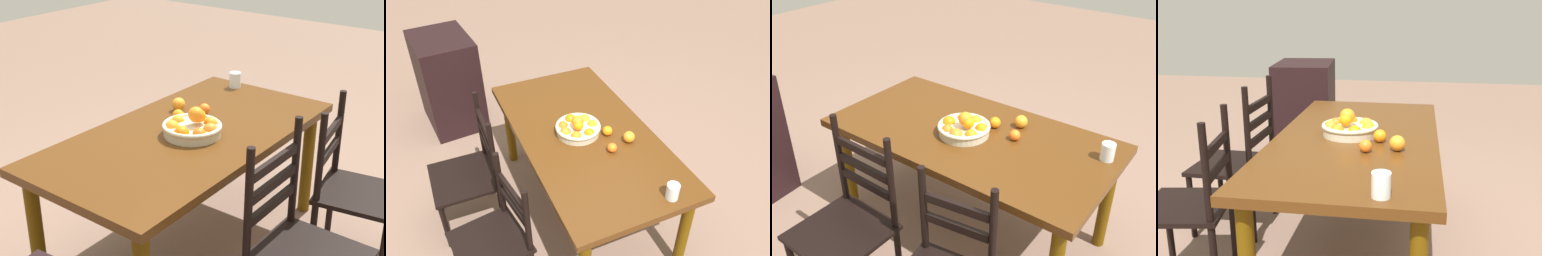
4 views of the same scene
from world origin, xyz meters
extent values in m
plane|color=#7E6151|center=(0.00, 0.00, 0.00)|extent=(12.00, 12.00, 0.00)
cube|color=#4F2B0F|center=(0.00, 0.00, 0.70)|extent=(1.72, 0.88, 0.05)
cylinder|color=#583905|center=(-0.77, -0.35, 0.34)|extent=(0.07, 0.07, 0.68)
cylinder|color=#583905|center=(0.77, -0.35, 0.34)|extent=(0.07, 0.07, 0.68)
cylinder|color=#583905|center=(0.77, 0.35, 0.34)|extent=(0.07, 0.07, 0.68)
cube|color=black|center=(0.23, 0.84, 0.43)|extent=(0.46, 0.46, 0.03)
cylinder|color=black|center=(0.42, 0.64, 0.21)|extent=(0.04, 0.04, 0.42)
cylinder|color=black|center=(0.42, 0.64, 0.71)|extent=(0.04, 0.04, 0.54)
cylinder|color=black|center=(0.02, 0.64, 0.71)|extent=(0.04, 0.04, 0.54)
cube|color=black|center=(0.22, 0.64, 0.63)|extent=(0.36, 0.03, 0.04)
cube|color=black|center=(0.22, 0.64, 0.73)|extent=(0.36, 0.03, 0.04)
cube|color=black|center=(0.22, 0.64, 0.84)|extent=(0.36, 0.03, 0.04)
cylinder|color=black|center=(-0.21, 0.67, 0.69)|extent=(0.04, 0.04, 0.48)
cylinder|color=black|center=(-0.56, 0.61, 0.69)|extent=(0.04, 0.04, 0.48)
cube|color=black|center=(-0.39, 0.64, 0.65)|extent=(0.32, 0.07, 0.04)
cube|color=black|center=(-0.39, 0.64, 0.77)|extent=(0.32, 0.07, 0.04)
cylinder|color=beige|center=(0.02, 0.04, 0.75)|extent=(0.30, 0.30, 0.05)
torus|color=beige|center=(0.02, 0.04, 0.78)|extent=(0.32, 0.32, 0.02)
sphere|color=orange|center=(0.12, 0.05, 0.77)|extent=(0.08, 0.08, 0.08)
sphere|color=orange|center=(0.08, 0.13, 0.77)|extent=(0.07, 0.07, 0.07)
sphere|color=orange|center=(0.00, 0.14, 0.77)|extent=(0.08, 0.08, 0.08)
sphere|color=orange|center=(-0.07, 0.10, 0.77)|extent=(0.08, 0.08, 0.08)
sphere|color=orange|center=(-0.08, 0.00, 0.77)|extent=(0.08, 0.08, 0.08)
sphere|color=orange|center=(0.01, -0.06, 0.77)|extent=(0.07, 0.07, 0.07)
sphere|color=orange|center=(0.09, -0.04, 0.77)|extent=(0.08, 0.08, 0.08)
sphere|color=orange|center=(0.00, 0.05, 0.84)|extent=(0.08, 0.08, 0.08)
sphere|color=orange|center=(-0.02, 0.06, 0.82)|extent=(0.07, 0.07, 0.07)
sphere|color=orange|center=(-0.21, -0.23, 0.77)|extent=(0.08, 0.08, 0.08)
sphere|color=orange|center=(-0.26, -0.08, 0.76)|extent=(0.06, 0.06, 0.06)
sphere|color=orange|center=(-0.09, -0.14, 0.76)|extent=(0.07, 0.07, 0.07)
cylinder|color=silver|center=(-0.76, -0.20, 0.78)|extent=(0.08, 0.08, 0.10)
camera|label=1|loc=(2.10, 1.62, 1.90)|focal=51.10mm
camera|label=2|loc=(-2.02, 0.96, 2.45)|focal=37.85mm
camera|label=3|loc=(-1.30, 1.81, 2.02)|focal=40.14mm
camera|label=4|loc=(-2.29, -0.32, 1.43)|focal=41.02mm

